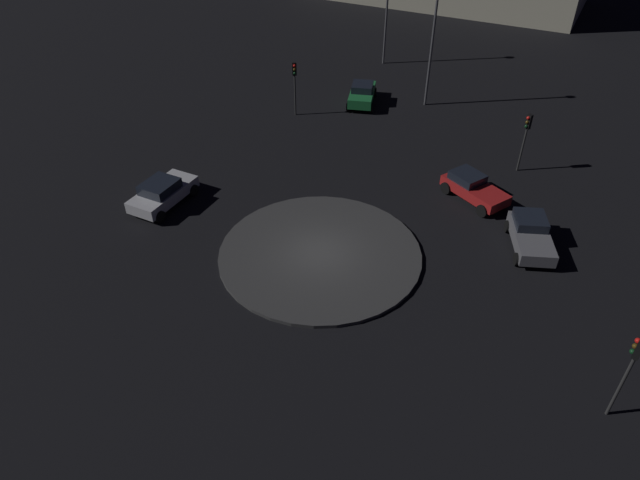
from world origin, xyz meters
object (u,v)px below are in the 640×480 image
Objects in this scene: car_grey at (531,235)px; traffic_light_east at (295,78)px; car_green at (362,93)px; streetlamp_east at (434,24)px; traffic_light_southeast at (526,131)px; traffic_light_southwest at (632,362)px; car_red at (473,188)px; car_silver at (163,193)px.

traffic_light_east is at bearing -135.87° from car_grey.
traffic_light_east reaches higher than car_grey.
car_green is 0.44× the size of streetlamp_east.
traffic_light_southeast is (-7.47, -11.34, 1.90)m from car_green.
traffic_light_southeast is (17.69, 2.91, -0.22)m from traffic_light_southwest.
car_green is at bearing -151.41° from car_grey.
car_red is 14.97m from traffic_light_southwest.
car_red is at bearing -162.16° from streetlamp_east.
traffic_light_east is 16.25m from traffic_light_southeast.
streetlamp_east is (0.97, -4.72, 5.22)m from car_green.
streetlamp_east reaches higher than traffic_light_southwest.
traffic_light_east reaches higher than car_red.
streetlamp_east is (4.17, -9.06, 3.22)m from traffic_light_east.
traffic_light_southwest is (-21.96, -18.59, 0.12)m from traffic_light_east.
car_grey is (-3.88, -3.03, 0.01)m from car_red.
car_green reaches higher than car_red.
streetlamp_east is (12.39, 3.99, 5.28)m from car_red.
car_silver is 18.38m from car_green.
car_green is 1.02× the size of car_grey.
car_grey is at bearing -156.68° from streetlamp_east.
car_green is 1.01× the size of traffic_light_southwest.
car_grey is 18.49m from streetlamp_east.
car_silver is at bearing -95.84° from car_grey.
car_green is at bearing -14.39° from car_silver.
car_red is 0.43× the size of streetlamp_east.
traffic_light_southeast is 11.23m from streetlamp_east.
traffic_light_southwest is 1.09× the size of traffic_light_southeast.
traffic_light_southeast is (3.96, -2.63, 1.95)m from car_red.
car_silver is 24.33m from traffic_light_southwest.
car_red is at bearing 37.21° from traffic_light_east.
traffic_light_east is 0.41× the size of streetlamp_east.
car_green is 19.29m from car_grey.
car_silver is 20.10m from car_grey.
car_green is at bearing -33.49° from traffic_light_southwest.
streetlamp_east is at bearing -42.98° from traffic_light_southwest.
car_silver is 1.14× the size of traffic_light_east.
traffic_light_east is at bearing -63.74° from traffic_light_southeast.
car_silver reaches higher than car_grey.
traffic_light_east is at bearing -170.68° from car_red.
car_red is 0.99× the size of traffic_light_southwest.
car_silver is 22.33m from streetlamp_east.
car_red is 14.37m from car_green.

